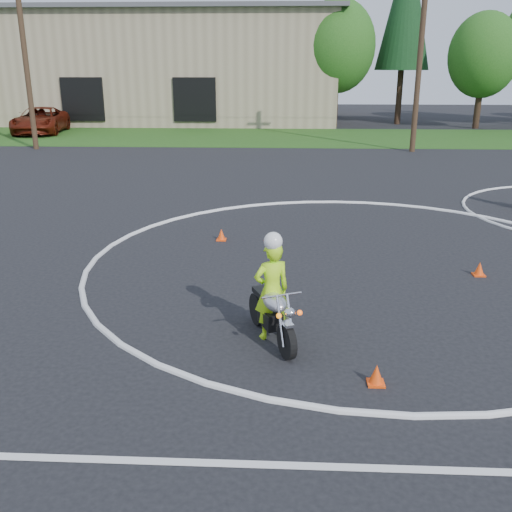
{
  "coord_description": "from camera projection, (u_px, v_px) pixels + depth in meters",
  "views": [
    {
      "loc": [
        -1.7,
        -9.29,
        4.23
      ],
      "look_at": [
        -2.15,
        0.08,
        1.1
      ],
      "focal_mm": 40.0,
      "sensor_mm": 36.0,
      "label": 1
    }
  ],
  "objects": [
    {
      "name": "primary_motorcycle",
      "position": [
        272.0,
        314.0,
        9.09
      ],
      "size": [
        0.88,
        1.75,
        0.97
      ],
      "rotation": [
        0.0,
        0.0,
        0.4
      ],
      "color": "black",
      "rests_on": "ground"
    },
    {
      "name": "warehouse",
      "position": [
        89.0,
        67.0,
        47.46
      ],
      "size": [
        41.0,
        17.0,
        8.3
      ],
      "color": "tan",
      "rests_on": "ground"
    },
    {
      "name": "pickup_grp",
      "position": [
        40.0,
        120.0,
        37.49
      ],
      "size": [
        3.68,
        6.39,
        1.68
      ],
      "rotation": [
        0.0,
        0.0,
        0.15
      ],
      "color": "#571609",
      "rests_on": "ground"
    },
    {
      "name": "grass_strip",
      "position": [
        311.0,
        137.0,
        35.64
      ],
      "size": [
        120.0,
        10.0,
        0.02
      ],
      "primitive_type": "cube",
      "color": "#1E4714",
      "rests_on": "ground"
    },
    {
      "name": "course_markings",
      "position": [
        439.0,
        246.0,
        14.08
      ],
      "size": [
        19.05,
        19.05,
        0.12
      ],
      "color": "silver",
      "rests_on": "ground"
    },
    {
      "name": "utility_poles",
      "position": [
        421.0,
        46.0,
        28.09
      ],
      "size": [
        41.6,
        1.12,
        10.0
      ],
      "color": "#473321",
      "rests_on": "ground"
    },
    {
      "name": "rider_primary_grp",
      "position": [
        272.0,
        288.0,
        9.09
      ],
      "size": [
        0.7,
        0.59,
        1.81
      ],
      "rotation": [
        0.0,
        0.0,
        0.4
      ],
      "color": "#B1F619",
      "rests_on": "ground"
    },
    {
      "name": "ground",
      "position": [
        377.0,
        318.0,
        10.06
      ],
      "size": [
        120.0,
        120.0,
        0.0
      ],
      "primitive_type": "plane",
      "color": "black",
      "rests_on": "ground"
    }
  ]
}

